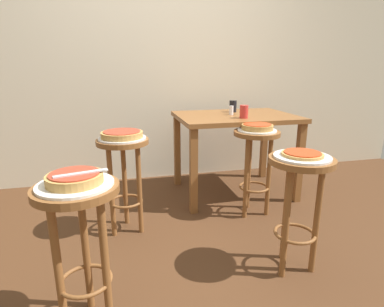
# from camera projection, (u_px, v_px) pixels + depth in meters

# --- Properties ---
(ground_plane) EXTENTS (6.00, 6.00, 0.00)m
(ground_plane) POSITION_uv_depth(u_px,v_px,m) (199.00, 255.00, 2.06)
(ground_plane) COLOR #4C2D19
(back_wall) EXTENTS (6.00, 0.10, 3.00)m
(back_wall) POSITION_uv_depth(u_px,v_px,m) (158.00, 37.00, 3.20)
(back_wall) COLOR beige
(back_wall) RESTS_ON ground_plane
(stool_foreground) EXTENTS (0.37, 0.37, 0.71)m
(stool_foreground) POSITION_uv_depth(u_px,v_px,m) (80.00, 226.00, 1.38)
(stool_foreground) COLOR brown
(stool_foreground) RESTS_ON ground_plane
(serving_plate_foreground) EXTENTS (0.32, 0.32, 0.01)m
(serving_plate_foreground) POSITION_uv_depth(u_px,v_px,m) (75.00, 184.00, 1.33)
(serving_plate_foreground) COLOR white
(serving_plate_foreground) RESTS_ON stool_foreground
(pizza_foreground) EXTENTS (0.24, 0.24, 0.05)m
(pizza_foreground) POSITION_uv_depth(u_px,v_px,m) (75.00, 178.00, 1.32)
(pizza_foreground) COLOR tan
(pizza_foreground) RESTS_ON serving_plate_foreground
(stool_middle) EXTENTS (0.37, 0.37, 0.71)m
(stool_middle) POSITION_uv_depth(u_px,v_px,m) (299.00, 190.00, 1.79)
(stool_middle) COLOR brown
(stool_middle) RESTS_ON ground_plane
(serving_plate_middle) EXTENTS (0.32, 0.32, 0.01)m
(serving_plate_middle) POSITION_uv_depth(u_px,v_px,m) (302.00, 157.00, 1.74)
(serving_plate_middle) COLOR silver
(serving_plate_middle) RESTS_ON stool_middle
(pizza_middle) EXTENTS (0.23, 0.23, 0.02)m
(pizza_middle) POSITION_uv_depth(u_px,v_px,m) (302.00, 154.00, 1.74)
(pizza_middle) COLOR tan
(pizza_middle) RESTS_ON serving_plate_middle
(stool_leftside) EXTENTS (0.37, 0.37, 0.71)m
(stool_leftside) POSITION_uv_depth(u_px,v_px,m) (124.00, 165.00, 2.24)
(stool_leftside) COLOR brown
(stool_leftside) RESTS_ON ground_plane
(serving_plate_leftside) EXTENTS (0.33, 0.33, 0.01)m
(serving_plate_leftside) POSITION_uv_depth(u_px,v_px,m) (122.00, 138.00, 2.19)
(serving_plate_leftside) COLOR silver
(serving_plate_leftside) RESTS_ON stool_leftside
(pizza_leftside) EXTENTS (0.29, 0.29, 0.05)m
(pizza_leftside) POSITION_uv_depth(u_px,v_px,m) (122.00, 134.00, 2.18)
(pizza_leftside) COLOR tan
(pizza_leftside) RESTS_ON serving_plate_leftside
(stool_rear) EXTENTS (0.37, 0.37, 0.71)m
(stool_rear) POSITION_uv_depth(u_px,v_px,m) (256.00, 154.00, 2.52)
(stool_rear) COLOR brown
(stool_rear) RESTS_ON ground_plane
(serving_plate_rear) EXTENTS (0.31, 0.31, 0.01)m
(serving_plate_rear) POSITION_uv_depth(u_px,v_px,m) (257.00, 130.00, 2.47)
(serving_plate_rear) COLOR white
(serving_plate_rear) RESTS_ON stool_rear
(pizza_rear) EXTENTS (0.25, 0.25, 0.05)m
(pizza_rear) POSITION_uv_depth(u_px,v_px,m) (257.00, 127.00, 2.46)
(pizza_rear) COLOR #B78442
(pizza_rear) RESTS_ON serving_plate_rear
(dining_table) EXTENTS (1.08, 0.80, 0.77)m
(dining_table) POSITION_uv_depth(u_px,v_px,m) (235.00, 126.00, 2.93)
(dining_table) COLOR brown
(dining_table) RESTS_ON ground_plane
(cup_near_edge) EXTENTS (0.07, 0.07, 0.11)m
(cup_near_edge) POSITION_uv_depth(u_px,v_px,m) (244.00, 112.00, 2.69)
(cup_near_edge) COLOR red
(cup_near_edge) RESTS_ON dining_table
(cup_far_edge) EXTENTS (0.07, 0.07, 0.11)m
(cup_far_edge) POSITION_uv_depth(u_px,v_px,m) (233.00, 106.00, 3.07)
(cup_far_edge) COLOR black
(cup_far_edge) RESTS_ON dining_table
(condiment_shaker) EXTENTS (0.04, 0.04, 0.08)m
(condiment_shaker) POSITION_uv_depth(u_px,v_px,m) (231.00, 110.00, 2.89)
(condiment_shaker) COLOR white
(condiment_shaker) RESTS_ON dining_table
(pizza_server_knife) EXTENTS (0.22, 0.08, 0.01)m
(pizza_server_knife) POSITION_uv_depth(u_px,v_px,m) (81.00, 173.00, 1.30)
(pizza_server_knife) COLOR silver
(pizza_server_knife) RESTS_ON pizza_foreground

